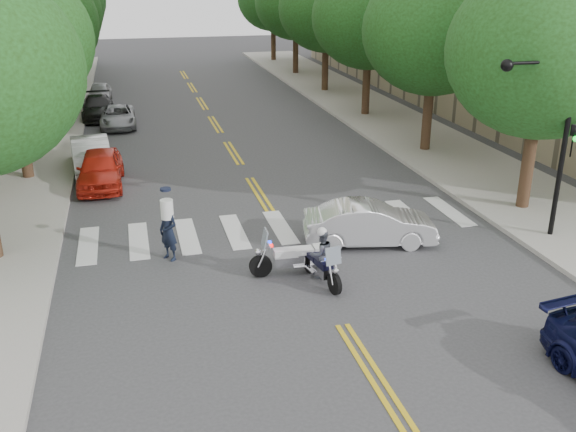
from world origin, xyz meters
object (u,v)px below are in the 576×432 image
object	(u,v)px
motorcycle_parked	(294,258)
officer_standing	(168,231)
motorcycle_police	(321,257)
convertible	(370,224)

from	to	relation	value
motorcycle_parked	officer_standing	xyz separation A→B (m)	(-3.34, 1.83, 0.41)
motorcycle_police	convertible	world-z (taller)	motorcycle_police
motorcycle_parked	convertible	distance (m)	3.19
motorcycle_police	officer_standing	bearing A→B (deg)	-43.68
motorcycle_police	motorcycle_parked	bearing A→B (deg)	-59.87
officer_standing	motorcycle_police	bearing A→B (deg)	19.23
motorcycle_parked	officer_standing	distance (m)	3.83
motorcycle_parked	convertible	world-z (taller)	motorcycle_parked
officer_standing	convertible	world-z (taller)	officer_standing
motorcycle_police	motorcycle_parked	size ratio (longest dim) A/B	0.92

